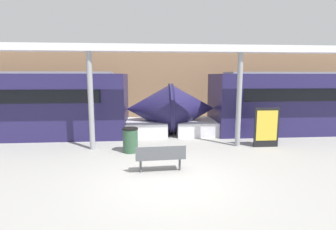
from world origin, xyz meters
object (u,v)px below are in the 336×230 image
at_px(train_left, 320,103).
at_px(trash_bin, 130,140).
at_px(bench_near, 161,156).
at_px(train_right, 8,106).
at_px(poster_board, 266,127).
at_px(support_column_near, 239,100).
at_px(support_column_far, 91,102).

xyz_separation_m(train_left, trash_bin, (-10.05, -3.27, -1.03)).
height_order(train_left, bench_near, train_left).
bearing_deg(bench_near, train_right, 139.05).
distance_m(trash_bin, poster_board, 5.71).
bearing_deg(train_left, poster_board, -145.68).
relative_size(poster_board, support_column_near, 0.43).
bearing_deg(bench_near, trash_bin, 111.68).
bearing_deg(poster_board, trash_bin, -176.99).
xyz_separation_m(poster_board, support_column_far, (-7.28, 0.26, 1.12)).
bearing_deg(train_right, support_column_near, -14.23).
relative_size(train_right, support_column_near, 4.09).
relative_size(bench_near, support_column_near, 0.40).
height_order(bench_near, trash_bin, trash_bin).
relative_size(train_left, support_column_near, 4.13).
bearing_deg(train_left, train_right, 180.00).
distance_m(bench_near, trash_bin, 2.53).
xyz_separation_m(train_right, support_column_near, (10.70, -2.71, 0.46)).
distance_m(bench_near, support_column_near, 4.73).
height_order(trash_bin, support_column_near, support_column_near).
distance_m(poster_board, support_column_near, 1.63).
bearing_deg(trash_bin, train_left, 18.04).
height_order(train_right, bench_near, train_right).
bearing_deg(poster_board, bench_near, -150.72).
bearing_deg(poster_board, support_column_near, 167.13).
distance_m(train_left, train_right, 16.20).
bearing_deg(poster_board, train_right, 165.90).
bearing_deg(support_column_far, poster_board, -2.06).
relative_size(train_left, poster_board, 9.68).
distance_m(train_left, poster_board, 5.32).
bearing_deg(bench_near, train_left, 28.47).
distance_m(train_left, support_column_near, 6.15).
xyz_separation_m(bench_near, support_column_near, (3.48, 2.85, 1.46)).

